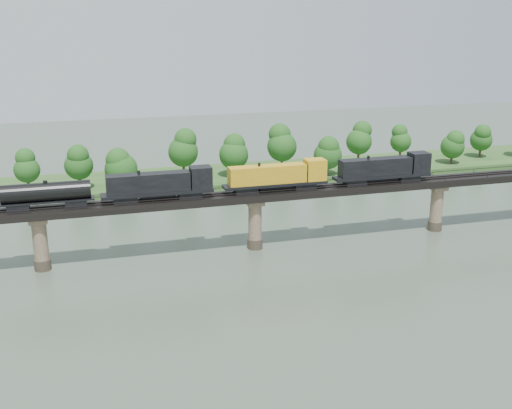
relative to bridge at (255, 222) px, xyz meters
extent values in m
plane|color=#394939|center=(0.00, -30.00, -5.46)|extent=(400.00, 400.00, 0.00)
cube|color=#294C1E|center=(0.00, 55.00, -4.66)|extent=(300.00, 24.00, 1.60)
cylinder|color=#473A2D|center=(-40.00, 0.00, -4.46)|extent=(3.00, 3.00, 2.00)
cylinder|color=#90755E|center=(-40.00, 0.00, 0.04)|extent=(2.60, 2.60, 9.00)
cube|color=#90755E|center=(-40.00, 0.00, 4.04)|extent=(3.20, 3.20, 1.00)
cylinder|color=#473A2D|center=(0.00, 0.00, -4.46)|extent=(3.00, 3.00, 2.00)
cylinder|color=#90755E|center=(0.00, 0.00, 0.04)|extent=(2.60, 2.60, 9.00)
cube|color=#90755E|center=(0.00, 0.00, 4.04)|extent=(3.20, 3.20, 1.00)
cylinder|color=#473A2D|center=(40.00, 0.00, -4.46)|extent=(3.00, 3.00, 2.00)
cylinder|color=#90755E|center=(40.00, 0.00, 0.04)|extent=(2.60, 2.60, 9.00)
cube|color=#90755E|center=(40.00, 0.00, 4.04)|extent=(3.20, 3.20, 1.00)
cube|color=black|center=(0.00, 0.00, 5.29)|extent=(220.00, 5.00, 1.50)
cube|color=black|center=(0.00, -0.75, 6.12)|extent=(220.00, 0.12, 0.16)
cube|color=black|center=(0.00, 0.75, 6.12)|extent=(220.00, 0.12, 0.16)
cube|color=black|center=(0.00, -2.40, 6.74)|extent=(220.00, 0.10, 0.10)
cube|color=black|center=(0.00, 2.40, 6.74)|extent=(220.00, 0.10, 0.10)
cube|color=black|center=(0.00, -2.40, 6.39)|extent=(0.08, 0.08, 0.70)
cube|color=black|center=(0.00, 2.40, 6.39)|extent=(0.08, 0.08, 0.70)
cylinder|color=#382619|center=(-44.43, 46.31, -2.10)|extent=(0.70, 0.70, 3.51)
sphere|color=#164513|center=(-44.43, 46.31, 2.57)|extent=(6.31, 6.31, 6.31)
sphere|color=#164513|center=(-44.43, 46.31, 5.50)|extent=(4.73, 4.73, 4.73)
cylinder|color=#382619|center=(-32.24, 48.84, -2.19)|extent=(0.70, 0.70, 3.34)
sphere|color=#164513|center=(-32.24, 48.84, 2.27)|extent=(7.18, 7.18, 7.18)
sphere|color=#164513|center=(-32.24, 48.84, 5.06)|extent=(5.39, 5.39, 5.39)
cylinder|color=#382619|center=(-22.01, 46.15, -2.45)|extent=(0.70, 0.70, 2.83)
sphere|color=#164513|center=(-22.01, 46.15, 1.32)|extent=(8.26, 8.26, 8.26)
sphere|color=#164513|center=(-22.01, 46.15, 3.68)|extent=(6.19, 6.19, 6.19)
cylinder|color=#382619|center=(-5.04, 52.68, -1.88)|extent=(0.70, 0.70, 3.96)
sphere|color=#164513|center=(-5.04, 52.68, 3.41)|extent=(8.07, 8.07, 8.07)
sphere|color=#164513|center=(-5.04, 52.68, 6.71)|extent=(6.05, 6.05, 6.05)
cylinder|color=#382619|center=(8.52, 51.14, -2.23)|extent=(0.70, 0.70, 3.27)
sphere|color=#164513|center=(8.52, 51.14, 2.13)|extent=(8.03, 8.03, 8.03)
sphere|color=#164513|center=(8.52, 51.14, 4.85)|extent=(6.02, 6.02, 6.02)
cylinder|color=#382619|center=(22.65, 52.31, -1.90)|extent=(0.70, 0.70, 3.92)
sphere|color=#164513|center=(22.65, 52.31, 3.33)|extent=(8.29, 8.29, 8.29)
sphere|color=#164513|center=(22.65, 52.31, 6.60)|extent=(6.21, 6.21, 6.21)
cylinder|color=#382619|center=(33.59, 45.35, -2.35)|extent=(0.70, 0.70, 3.02)
sphere|color=#164513|center=(33.59, 45.35, 1.69)|extent=(7.74, 7.74, 7.74)
sphere|color=#164513|center=(33.59, 45.35, 4.21)|extent=(5.80, 5.80, 5.80)
cylinder|color=#382619|center=(46.81, 54.03, -1.96)|extent=(0.70, 0.70, 3.80)
sphere|color=#164513|center=(46.81, 54.03, 3.10)|extent=(7.47, 7.47, 7.47)
sphere|color=#164513|center=(46.81, 54.03, 6.27)|extent=(5.60, 5.60, 5.60)
cylinder|color=#382619|center=(60.48, 54.26, -2.17)|extent=(0.70, 0.70, 3.38)
sphere|color=#164513|center=(60.48, 54.26, 2.34)|extent=(6.23, 6.23, 6.23)
sphere|color=#164513|center=(60.48, 54.26, 5.16)|extent=(4.67, 4.67, 4.67)
cylinder|color=#382619|center=(74.35, 48.39, -2.47)|extent=(0.70, 0.70, 2.77)
sphere|color=#164513|center=(74.35, 48.39, 1.22)|extent=(7.04, 7.04, 7.04)
sphere|color=#164513|center=(74.35, 48.39, 3.54)|extent=(5.28, 5.28, 5.28)
cylinder|color=#382619|center=(87.62, 53.57, -2.39)|extent=(0.70, 0.70, 2.94)
sphere|color=#164513|center=(87.62, 53.57, 1.54)|extent=(6.73, 6.73, 6.73)
sphere|color=#164513|center=(87.62, 53.57, 3.99)|extent=(5.05, 5.05, 5.05)
cube|color=black|center=(32.81, 0.00, 6.64)|extent=(4.33, 2.60, 1.19)
cube|color=black|center=(20.89, 0.00, 6.64)|extent=(4.33, 2.60, 1.19)
cube|color=black|center=(26.85, 0.00, 7.40)|extent=(20.59, 3.25, 0.54)
cube|color=black|center=(25.22, 0.00, 9.40)|extent=(15.17, 2.93, 3.47)
cube|color=black|center=(34.98, 0.00, 9.73)|extent=(3.90, 3.25, 4.12)
cylinder|color=black|center=(26.85, 0.00, 6.80)|extent=(6.50, 1.52, 1.52)
cube|color=black|center=(10.05, 0.00, 6.64)|extent=(4.33, 2.60, 1.19)
cube|color=black|center=(-1.87, 0.00, 6.64)|extent=(4.33, 2.60, 1.19)
cube|color=black|center=(4.09, 0.00, 7.40)|extent=(20.59, 3.25, 0.54)
cube|color=gold|center=(2.47, 0.00, 9.40)|extent=(15.17, 2.93, 3.47)
cube|color=gold|center=(12.22, 0.00, 9.73)|extent=(3.90, 3.25, 4.12)
cylinder|color=black|center=(4.09, 0.00, 6.80)|extent=(6.50, 1.52, 1.52)
cube|color=black|center=(-12.71, 0.00, 6.64)|extent=(4.33, 2.60, 1.19)
cube|color=black|center=(-24.63, 0.00, 6.64)|extent=(4.33, 2.60, 1.19)
cube|color=black|center=(-18.67, 0.00, 7.40)|extent=(20.59, 3.25, 0.54)
cube|color=black|center=(-20.29, 0.00, 9.40)|extent=(15.17, 2.93, 3.47)
cube|color=black|center=(-10.54, 0.00, 9.73)|extent=(3.90, 3.25, 4.12)
cylinder|color=black|center=(-18.67, 0.00, 6.80)|extent=(6.50, 1.52, 1.52)
cube|color=black|center=(-33.30, 0.00, 6.64)|extent=(3.79, 2.38, 1.19)
cube|color=black|center=(-43.05, 0.00, 6.64)|extent=(3.79, 2.38, 1.19)
cube|color=black|center=(-38.17, 0.00, 7.34)|extent=(16.26, 2.60, 0.33)
cylinder|color=black|center=(-38.17, 0.00, 9.08)|extent=(15.17, 3.25, 3.25)
cylinder|color=black|center=(-38.17, 0.00, 10.81)|extent=(0.76, 0.76, 0.54)
camera|label=1|loc=(-32.45, -114.36, 39.43)|focal=45.00mm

